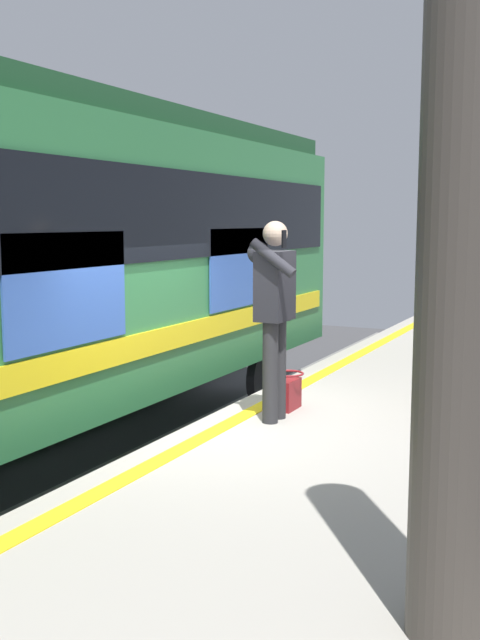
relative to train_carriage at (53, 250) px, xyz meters
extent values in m
plane|color=#3D3D3F|center=(0.52, 2.19, -2.42)|extent=(25.25, 25.25, 0.00)
cube|color=#9E998E|center=(0.52, 3.99, -1.94)|extent=(16.83, 3.61, 0.96)
cube|color=yellow|center=(0.52, 2.49, -1.46)|extent=(16.49, 0.16, 0.01)
cube|color=slate|center=(0.52, 0.71, -2.34)|extent=(21.88, 0.08, 0.16)
cube|color=#2D723F|center=(0.00, -0.01, -0.10)|extent=(9.02, 2.96, 2.74)
cube|color=#1B4426|center=(0.00, -0.01, 1.39)|extent=(8.84, 2.72, 0.24)
cube|color=black|center=(0.00, 1.49, 0.38)|extent=(8.57, 0.03, 0.90)
cube|color=yellow|center=(0.00, 1.49, -0.86)|extent=(8.57, 0.03, 0.24)
cube|color=#3359B2|center=(-1.58, 1.49, -0.24)|extent=(1.52, 0.02, 0.93)
cube|color=#3359B2|center=(1.58, 1.49, -0.24)|extent=(1.52, 0.02, 0.93)
cylinder|color=black|center=(-2.93, 1.18, -1.84)|extent=(0.84, 0.12, 0.84)
cylinder|color=black|center=(-2.93, -1.19, -1.84)|extent=(0.84, 0.12, 0.84)
cylinder|color=#262628|center=(0.30, 2.79, -1.01)|extent=(0.14, 0.14, 0.91)
cylinder|color=#262628|center=(0.48, 2.79, -1.01)|extent=(0.14, 0.14, 0.91)
cube|color=black|center=(0.39, 2.79, -0.25)|extent=(0.40, 0.24, 0.61)
sphere|color=black|center=(0.39, 2.63, 0.04)|extent=(0.20, 0.20, 0.20)
sphere|color=beige|center=(0.39, 2.79, 0.21)|extent=(0.22, 0.22, 0.22)
cylinder|color=black|center=(0.14, 2.79, -0.31)|extent=(0.09, 0.09, 0.55)
cylinder|color=black|center=(0.62, 2.87, 0.01)|extent=(0.09, 0.42, 0.33)
cube|color=black|center=(0.62, 2.97, 0.17)|extent=(0.07, 0.02, 0.15)
cube|color=maroon|center=(-0.04, 2.76, -1.32)|extent=(0.32, 0.15, 0.29)
torus|color=maroon|center=(-0.04, 2.76, -1.12)|extent=(0.29, 0.29, 0.02)
cylinder|color=#38332D|center=(3.27, 4.89, 0.17)|extent=(0.40, 0.40, 3.27)
camera|label=1|loc=(6.41, 5.42, 0.32)|focal=42.09mm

